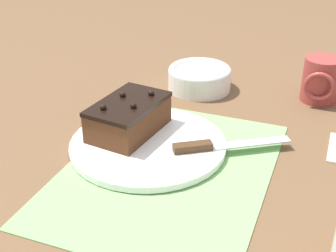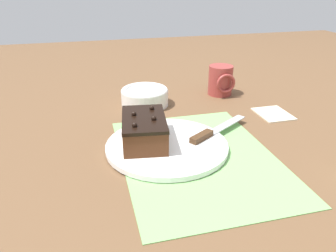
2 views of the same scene
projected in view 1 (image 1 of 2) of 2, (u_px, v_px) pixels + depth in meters
The scene contains 7 objects.
ground_plane at pixel (167, 171), 0.80m from camera, with size 3.00×3.00×0.00m, color brown.
placemat_woven at pixel (167, 170), 0.80m from camera, with size 0.46×0.34×0.00m, color #7AB266.
cake_plate at pixel (148, 145), 0.86m from camera, with size 0.29×0.29×0.01m.
chocolate_cake at pixel (129, 117), 0.88m from camera, with size 0.17×0.12×0.07m.
serving_knife at pixel (212, 146), 0.84m from camera, with size 0.14×0.20×0.01m.
small_bowl at pixel (200, 77), 1.10m from camera, with size 0.15×0.15×0.05m.
coffee_mug at pixel (321, 80), 1.03m from camera, with size 0.09×0.08×0.10m.
Camera 1 is at (0.63, 0.24, 0.45)m, focal length 50.00 mm.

